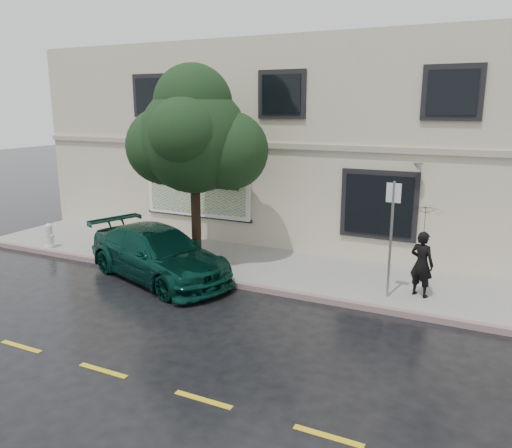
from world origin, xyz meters
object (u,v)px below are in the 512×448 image
at_px(pedestrian, 422,264).
at_px(fire_hydrant, 49,236).
at_px(car, 158,254).
at_px(street_tree, 194,139).

xyz_separation_m(pedestrian, fire_hydrant, (-11.99, -0.85, -0.43)).
distance_m(car, pedestrian, 7.16).
bearing_deg(fire_hydrant, street_tree, -5.71).
height_order(car, street_tree, street_tree).
xyz_separation_m(street_tree, fire_hydrant, (-5.40, -0.77, -3.34)).
relative_size(car, pedestrian, 3.01).
bearing_deg(fire_hydrant, pedestrian, -9.80).
height_order(pedestrian, street_tree, street_tree).
xyz_separation_m(car, street_tree, (0.42, 1.37, 3.16)).
bearing_deg(car, pedestrian, -58.84).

